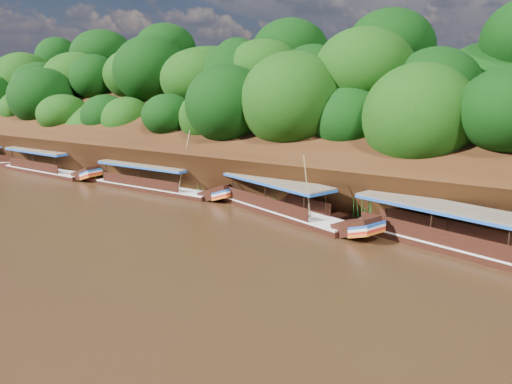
# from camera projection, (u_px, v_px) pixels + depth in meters

# --- Properties ---
(ground) EXTENTS (160.00, 160.00, 0.00)m
(ground) POSITION_uv_depth(u_px,v_px,m) (191.00, 240.00, 30.97)
(ground) COLOR black
(ground) RESTS_ON ground
(riverbank) EXTENTS (120.00, 30.06, 19.40)m
(riverbank) POSITION_uv_depth(u_px,v_px,m) (340.00, 160.00, 49.17)
(riverbank) COLOR black
(riverbank) RESTS_ON ground
(boat_0) EXTENTS (15.74, 6.02, 5.88)m
(boat_0) POSITION_uv_depth(u_px,v_px,m) (465.00, 243.00, 28.57)
(boat_0) COLOR black
(boat_0) RESTS_ON ground
(boat_1) EXTENTS (14.58, 6.64, 5.40)m
(boat_1) POSITION_uv_depth(u_px,v_px,m) (290.00, 210.00, 35.90)
(boat_1) COLOR black
(boat_1) RESTS_ON ground
(boat_2) EXTENTS (15.01, 2.44, 6.06)m
(boat_2) POSITION_uv_depth(u_px,v_px,m) (160.00, 186.00, 44.05)
(boat_2) COLOR black
(boat_2) RESTS_ON ground
(boat_3) EXTENTS (14.08, 2.89, 2.97)m
(boat_3) POSITION_uv_depth(u_px,v_px,m) (51.00, 169.00, 51.91)
(boat_3) COLOR black
(boat_3) RESTS_ON ground
(boat_4) EXTENTS (12.58, 7.80, 2.80)m
(boat_4) POSITION_uv_depth(u_px,v_px,m) (13.00, 160.00, 57.66)
(boat_4) COLOR black
(boat_4) RESTS_ON ground
(reeds) EXTENTS (49.33, 2.56, 2.03)m
(reeds) POSITION_uv_depth(u_px,v_px,m) (240.00, 192.00, 40.24)
(reeds) COLOR #1D5916
(reeds) RESTS_ON ground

